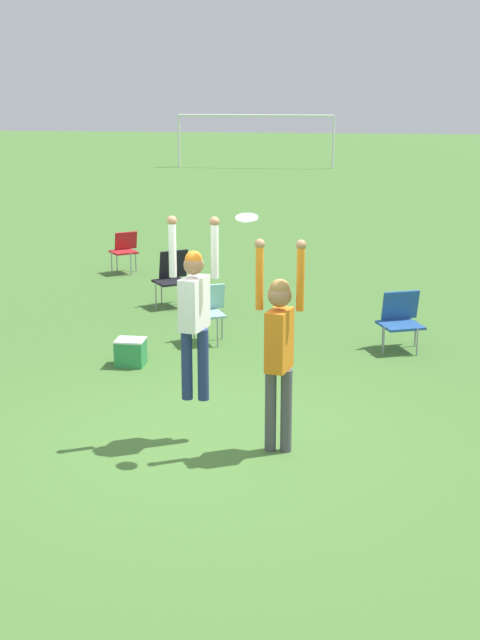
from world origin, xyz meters
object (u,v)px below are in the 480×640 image
camping_chair_3 (124,248)px  camping_chair_2 (207,308)px  frisbee (247,218)px  camping_chair_1 (172,274)px  camping_chair_0 (400,317)px  person_defending (279,341)px  cooler_box (131,352)px  person_jumping (194,306)px

camping_chair_3 → camping_chair_2: bearing=81.3°
frisbee → camping_chair_1: size_ratio=0.24×
frisbee → camping_chair_0: bearing=66.4°
frisbee → person_defending: bearing=1.9°
camping_chair_3 → camping_chair_0: bearing=102.0°
frisbee → camping_chair_1: frisbee is taller
person_defending → camping_chair_3: person_defending is taller
frisbee → camping_chair_0: (1.74, 3.98, -2.00)m
person_defending → frisbee: (-0.34, -0.01, 1.25)m
camping_chair_1 → camping_chair_0: bearing=114.7°
camping_chair_0 → cooler_box: (-3.68, -1.32, -0.28)m
camping_chair_0 → camping_chair_1: (-3.82, 2.10, 0.08)m
camping_chair_2 → frisbee: bearing=79.9°
person_jumping → camping_chair_0: person_jumping is taller
person_defending → cooler_box: (-2.28, 2.64, -1.02)m
person_jumping → frisbee: (0.59, -0.24, 0.97)m
person_jumping → cooler_box: bearing=43.0°
person_jumping → frisbee: 1.16m
camping_chair_3 → frisbee: bearing=75.8°
person_defending → cooler_box: size_ratio=5.77×
frisbee → camping_chair_0: frisbee is taller
camping_chair_1 → camping_chair_3: bearing=-95.7°
camping_chair_2 → cooler_box: size_ratio=2.15×
person_jumping → camping_chair_3: (-3.03, 8.41, -0.99)m
frisbee → camping_chair_2: bearing=105.7°
cooler_box → camping_chair_0: bearing=19.8°
camping_chair_1 → cooler_box: camping_chair_1 is taller
person_jumping → camping_chair_0: 4.52m
person_defending → camping_chair_0: (1.40, 3.97, -0.74)m
camping_chair_2 → camping_chair_1: bearing=-91.1°
cooler_box → person_defending: bearing=-49.3°
person_defending → camping_chair_2: size_ratio=2.69×
person_defending → camping_chair_1: person_defending is taller
person_jumping → cooler_box: person_jumping is taller
person_jumping → camping_chair_1: size_ratio=2.11×
person_jumping → camping_chair_1: person_jumping is taller
person_jumping → camping_chair_2: bearing=21.7°
person_defending → camping_chair_3: bearing=-141.7°
frisbee → camping_chair_1: (-2.08, 6.08, -1.92)m
frisbee → camping_chair_2: 4.56m
person_jumping → camping_chair_3: 9.00m
camping_chair_0 → camping_chair_1: camping_chair_1 is taller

